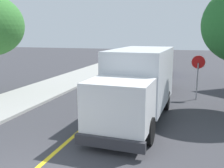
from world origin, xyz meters
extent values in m
cube|color=gold|center=(0.00, 10.00, 0.00)|extent=(0.16, 56.00, 0.01)
cube|color=silver|center=(1.97, 7.14, 1.90)|extent=(2.60, 5.09, 2.60)
cube|color=white|center=(1.83, 3.64, 1.45)|extent=(2.36, 2.09, 1.70)
cube|color=#1E2D3D|center=(1.80, 2.74, 1.82)|extent=(2.04, 0.16, 0.75)
cube|color=#2D2D33|center=(1.79, 2.56, 0.42)|extent=(2.41, 0.30, 0.36)
cylinder|color=black|center=(2.89, 3.80, 0.50)|extent=(0.34, 1.01, 1.00)
cylinder|color=black|center=(0.79, 3.88, 0.50)|extent=(0.34, 1.01, 1.00)
cylinder|color=black|center=(3.07, 8.35, 0.50)|extent=(0.34, 1.01, 1.00)
cylinder|color=black|center=(0.97, 8.43, 0.50)|extent=(0.34, 1.01, 1.00)
cube|color=black|center=(1.95, 12.96, 0.65)|extent=(2.01, 4.48, 0.76)
cube|color=#1E2D3D|center=(1.95, 13.11, 1.35)|extent=(1.67, 1.87, 0.64)
cylinder|color=black|center=(2.67, 11.52, 0.32)|extent=(0.25, 0.65, 0.64)
cylinder|color=black|center=(1.09, 11.60, 0.32)|extent=(0.25, 0.65, 0.64)
cylinder|color=black|center=(2.80, 14.33, 0.32)|extent=(0.25, 0.65, 0.64)
cylinder|color=black|center=(1.22, 14.41, 0.32)|extent=(0.25, 0.65, 0.64)
cube|color=#2D4793|center=(1.63, 20.03, 0.65)|extent=(1.97, 4.47, 0.76)
cube|color=#1E2D3D|center=(1.63, 20.18, 1.35)|extent=(1.65, 1.86, 0.64)
cylinder|color=black|center=(2.48, 18.65, 0.32)|extent=(0.24, 0.65, 0.64)
cylinder|color=black|center=(0.90, 18.59, 0.32)|extent=(0.24, 0.65, 0.64)
cylinder|color=black|center=(2.37, 21.47, 0.32)|extent=(0.24, 0.65, 0.64)
cylinder|color=black|center=(0.79, 21.41, 0.32)|extent=(0.24, 0.65, 0.64)
cylinder|color=gray|center=(4.63, 11.05, 1.10)|extent=(0.08, 0.08, 2.20)
cylinder|color=red|center=(4.63, 11.08, 2.25)|extent=(0.76, 0.03, 0.76)
cylinder|color=white|center=(4.63, 11.10, 2.25)|extent=(0.80, 0.02, 0.80)
camera|label=1|loc=(4.15, -4.95, 3.91)|focal=41.61mm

